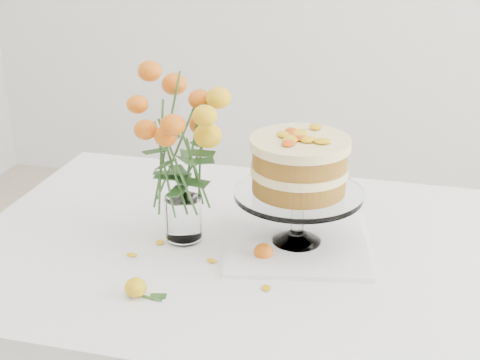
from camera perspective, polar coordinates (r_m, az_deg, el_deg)
name	(u,v)px	position (r m, az deg, el deg)	size (l,w,h in m)	color
table	(274,278)	(1.58, 2.89, -8.32)	(1.43, 0.93, 0.76)	tan
napkin	(296,243)	(1.55, 4.84, -5.34)	(0.32, 0.32, 0.01)	white
cake_stand	(299,170)	(1.47, 5.07, 0.82)	(0.29, 0.29, 0.26)	white
rose_vase	(181,139)	(1.47, -5.09, 3.53)	(0.32, 0.32, 0.43)	white
loose_rose_near	(136,287)	(1.37, -8.88, -9.05)	(0.08, 0.05, 0.04)	yellow
loose_rose_far	(264,252)	(1.48, 2.03, -6.12)	(0.08, 0.04, 0.04)	#C54C09
stray_petal_a	(212,261)	(1.48, -2.43, -6.89)	(0.03, 0.02, 0.00)	#E8AE0E
stray_petal_b	(252,276)	(1.42, 1.01, -8.17)	(0.03, 0.02, 0.00)	#E8AE0E
stray_petal_c	(266,288)	(1.38, 2.25, -9.21)	(0.03, 0.02, 0.00)	#E8AE0E
stray_petal_d	(160,243)	(1.56, -6.85, -5.33)	(0.03, 0.02, 0.00)	#E8AE0E
stray_petal_e	(132,255)	(1.52, -9.21, -6.34)	(0.03, 0.02, 0.00)	#E8AE0E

